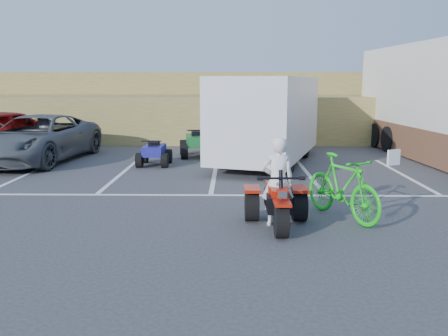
{
  "coord_description": "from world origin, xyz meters",
  "views": [
    {
      "loc": [
        0.49,
        -8.42,
        2.63
      ],
      "look_at": [
        0.34,
        0.5,
        1.0
      ],
      "focal_mm": 38.0,
      "sensor_mm": 36.0,
      "label": 1
    }
  ],
  "objects_px": {
    "cargo_trailer": "(268,117)",
    "rider": "(278,182)",
    "quad_atv_blue": "(155,165)",
    "quad_atv_green": "(197,156)",
    "green_dirt_bike": "(342,187)",
    "grey_pickup": "(37,138)",
    "red_trike_atv": "(278,228)"
  },
  "relations": [
    {
      "from": "cargo_trailer",
      "to": "rider",
      "type": "bearing_deg",
      "value": -75.21
    },
    {
      "from": "rider",
      "to": "quad_atv_blue",
      "type": "relative_size",
      "value": 1.26
    },
    {
      "from": "quad_atv_blue",
      "to": "quad_atv_green",
      "type": "height_order",
      "value": "quad_atv_green"
    },
    {
      "from": "green_dirt_bike",
      "to": "cargo_trailer",
      "type": "distance_m",
      "value": 6.52
    },
    {
      "from": "rider",
      "to": "quad_atv_blue",
      "type": "distance_m",
      "value": 7.24
    },
    {
      "from": "quad_atv_blue",
      "to": "cargo_trailer",
      "type": "bearing_deg",
      "value": 7.7
    },
    {
      "from": "rider",
      "to": "green_dirt_bike",
      "type": "xyz_separation_m",
      "value": [
        1.29,
        0.47,
        -0.2
      ]
    },
    {
      "from": "green_dirt_bike",
      "to": "quad_atv_blue",
      "type": "height_order",
      "value": "green_dirt_bike"
    },
    {
      "from": "rider",
      "to": "green_dirt_bike",
      "type": "height_order",
      "value": "rider"
    },
    {
      "from": "green_dirt_bike",
      "to": "grey_pickup",
      "type": "distance_m",
      "value": 10.87
    },
    {
      "from": "grey_pickup",
      "to": "cargo_trailer",
      "type": "distance_m",
      "value": 7.69
    },
    {
      "from": "green_dirt_bike",
      "to": "cargo_trailer",
      "type": "height_order",
      "value": "cargo_trailer"
    },
    {
      "from": "green_dirt_bike",
      "to": "quad_atv_blue",
      "type": "xyz_separation_m",
      "value": [
        -4.6,
        5.92,
        -0.63
      ]
    },
    {
      "from": "red_trike_atv",
      "to": "green_dirt_bike",
      "type": "xyz_separation_m",
      "value": [
        1.29,
        0.62,
        0.63
      ]
    },
    {
      "from": "red_trike_atv",
      "to": "cargo_trailer",
      "type": "relative_size",
      "value": 0.25
    },
    {
      "from": "green_dirt_bike",
      "to": "quad_atv_green",
      "type": "distance_m",
      "value": 8.46
    },
    {
      "from": "quad_atv_green",
      "to": "red_trike_atv",
      "type": "bearing_deg",
      "value": -83.99
    },
    {
      "from": "grey_pickup",
      "to": "cargo_trailer",
      "type": "xyz_separation_m",
      "value": [
        7.65,
        -0.24,
        0.73
      ]
    },
    {
      "from": "rider",
      "to": "cargo_trailer",
      "type": "xyz_separation_m",
      "value": [
        0.32,
        6.85,
        0.67
      ]
    },
    {
      "from": "cargo_trailer",
      "to": "quad_atv_green",
      "type": "xyz_separation_m",
      "value": [
        -2.4,
        1.35,
        -1.5
      ]
    },
    {
      "from": "grey_pickup",
      "to": "quad_atv_green",
      "type": "distance_m",
      "value": 5.42
    },
    {
      "from": "grey_pickup",
      "to": "quad_atv_green",
      "type": "xyz_separation_m",
      "value": [
        5.24,
        1.11,
        -0.77
      ]
    },
    {
      "from": "red_trike_atv",
      "to": "grey_pickup",
      "type": "xyz_separation_m",
      "value": [
        -7.33,
        7.24,
        0.77
      ]
    },
    {
      "from": "red_trike_atv",
      "to": "green_dirt_bike",
      "type": "distance_m",
      "value": 1.56
    },
    {
      "from": "rider",
      "to": "quad_atv_green",
      "type": "relative_size",
      "value": 1.06
    },
    {
      "from": "cargo_trailer",
      "to": "grey_pickup",
      "type": "bearing_deg",
      "value": -164.31
    },
    {
      "from": "rider",
      "to": "quad_atv_green",
      "type": "distance_m",
      "value": 8.5
    },
    {
      "from": "quad_atv_green",
      "to": "cargo_trailer",
      "type": "bearing_deg",
      "value": -37.29
    },
    {
      "from": "cargo_trailer",
      "to": "quad_atv_green",
      "type": "height_order",
      "value": "cargo_trailer"
    },
    {
      "from": "red_trike_atv",
      "to": "grey_pickup",
      "type": "distance_m",
      "value": 10.33
    },
    {
      "from": "cargo_trailer",
      "to": "quad_atv_blue",
      "type": "relative_size",
      "value": 4.85
    },
    {
      "from": "red_trike_atv",
      "to": "rider",
      "type": "bearing_deg",
      "value": 90.0
    }
  ]
}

